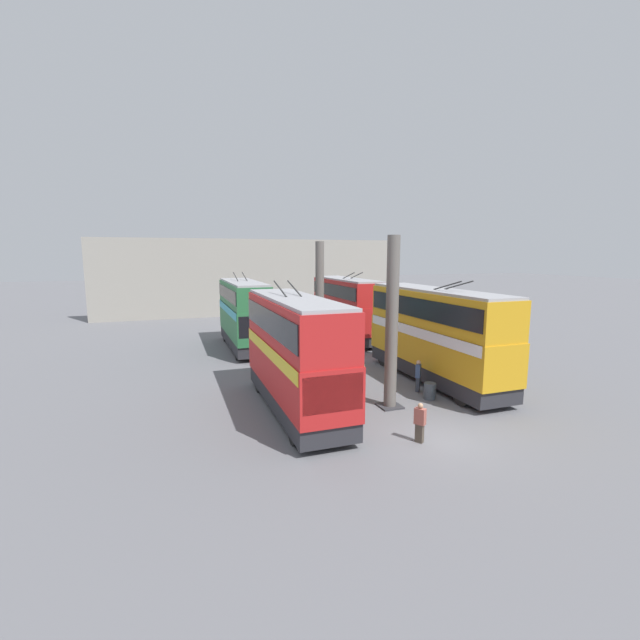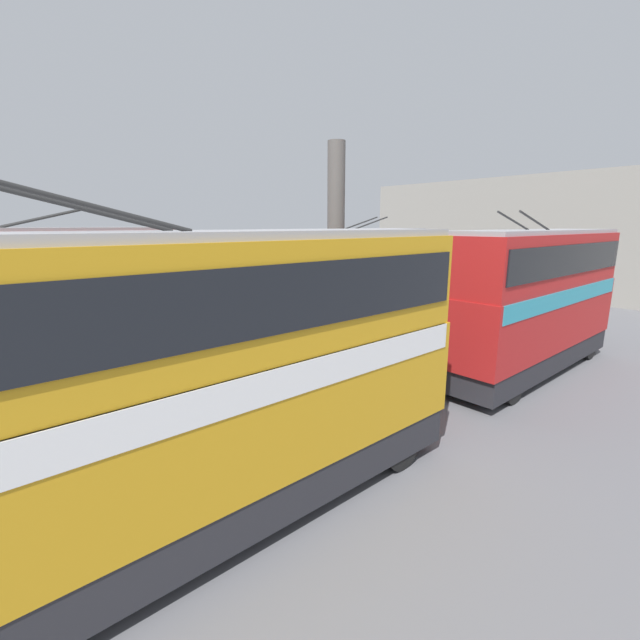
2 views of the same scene
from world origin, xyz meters
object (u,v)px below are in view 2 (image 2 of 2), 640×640
at_px(bus_right_mid, 349,274).
at_px(oil_drum, 28,513).
at_px(person_aisle_midway, 103,403).
at_px(bus_left_near, 204,369).
at_px(bus_left_far, 532,293).
at_px(bus_right_near, 8,308).
at_px(person_by_left_row, 101,465).

distance_m(bus_right_mid, oil_drum, 16.54).
bearing_deg(person_aisle_midway, bus_left_near, -94.43).
relative_size(bus_right_mid, oil_drum, 11.67).
bearing_deg(person_aisle_midway, bus_left_far, -30.25).
xyz_separation_m(bus_left_near, bus_right_mid, (12.29, 8.78, -0.05)).
distance_m(bus_left_near, person_aisle_midway, 5.30).
bearing_deg(bus_right_near, person_aisle_midway, -71.29).
height_order(bus_left_near, person_by_left_row, bus_left_near).
height_order(bus_left_far, person_by_left_row, bus_left_far).
distance_m(bus_right_mid, person_by_left_row, 15.41).
bearing_deg(bus_left_far, bus_right_mid, 93.92).
relative_size(bus_left_far, oil_drum, 11.79).
relative_size(person_by_left_row, oil_drum, 2.05).
distance_m(bus_left_far, person_aisle_midway, 14.39).
xyz_separation_m(bus_left_near, person_aisle_midway, (-0.50, 4.85, -2.08)).
bearing_deg(person_aisle_midway, oil_drum, -135.74).
distance_m(person_by_left_row, oil_drum, 1.32).
bearing_deg(person_by_left_row, bus_right_mid, 158.00).
height_order(bus_left_far, person_aisle_midway, bus_left_far).
bearing_deg(person_by_left_row, bus_left_far, 123.60).
relative_size(bus_right_near, bus_right_mid, 1.00).
bearing_deg(bus_left_near, oil_drum, 142.66).
height_order(person_aisle_midway, person_by_left_row, person_aisle_midway).
bearing_deg(person_by_left_row, bus_right_near, -134.80).
distance_m(bus_left_near, bus_right_mid, 15.10).
xyz_separation_m(person_aisle_midway, oil_drum, (-2.06, -2.90, -0.53)).
xyz_separation_m(bus_left_near, oil_drum, (-2.56, 1.96, -2.61)).
xyz_separation_m(person_aisle_midway, person_by_left_row, (-0.83, -2.98, -0.04)).
height_order(bus_left_far, bus_right_near, bus_right_near).
height_order(person_aisle_midway, oil_drum, person_aisle_midway).
relative_size(bus_right_near, person_by_left_row, 5.72).
xyz_separation_m(person_by_left_row, oil_drum, (-1.23, 0.08, -0.49)).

